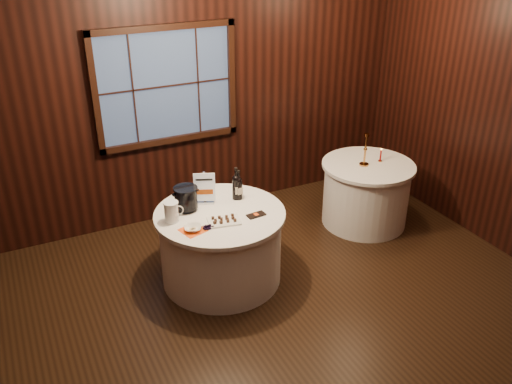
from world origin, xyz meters
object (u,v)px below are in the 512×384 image
main_table (221,246)px  red_candle (381,156)px  port_bottle_left (236,185)px  port_bottle_right (239,187)px  grape_bunch (208,227)px  cracker_bowl (193,228)px  side_table (366,193)px  chocolate_plate (224,220)px  ice_bucket (186,198)px  sign_stand (205,193)px  glass_pitcher (172,212)px  chocolate_box (256,215)px  brass_candlestick (365,154)px

main_table → red_candle: bearing=7.9°
port_bottle_left → port_bottle_right: size_ratio=1.09×
grape_bunch → cracker_bowl: bearing=167.8°
port_bottle_right → cracker_bowl: (-0.64, -0.38, -0.11)m
red_candle → cracker_bowl: bearing=-168.7°
main_table → grape_bunch: (-0.22, -0.23, 0.40)m
side_table → port_bottle_left: size_ratio=3.15×
side_table → chocolate_plate: chocolate_plate is taller
ice_bucket → cracker_bowl: (-0.08, -0.40, -0.11)m
port_bottle_right → red_candle: (1.88, 0.12, -0.07)m
port_bottle_right → main_table: bearing=-151.9°
side_table → port_bottle_right: (-1.72, -0.12, 0.52)m
grape_bunch → red_candle: bearing=12.6°
side_table → sign_stand: sign_stand is taller
glass_pitcher → cracker_bowl: bearing=-56.2°
chocolate_box → cracker_bowl: cracker_bowl is taller
side_table → port_bottle_right: size_ratio=3.43×
chocolate_box → side_table: bearing=11.8°
grape_bunch → red_candle: red_candle is taller
ice_bucket → brass_candlestick: brass_candlestick is taller
main_table → port_bottle_right: 0.62m
sign_stand → red_candle: size_ratio=2.07×
chocolate_plate → brass_candlestick: bearing=13.9°
ice_bucket → brass_candlestick: bearing=2.7°
side_table → port_bottle_right: 1.80m
sign_stand → chocolate_plate: 0.44m
chocolate_box → cracker_bowl: bearing=174.2°
glass_pitcher → ice_bucket: bearing=45.8°
ice_bucket → red_candle: ice_bucket is taller
main_table → port_bottle_right: bearing=32.0°
main_table → ice_bucket: (-0.27, 0.19, 0.51)m
grape_bunch → cracker_bowl: cracker_bowl is taller
ice_bucket → cracker_bowl: size_ratio=1.56×
side_table → grape_bunch: 2.31m
brass_candlestick → chocolate_plate: bearing=-166.1°
glass_pitcher → cracker_bowl: 0.28m
glass_pitcher → brass_candlestick: size_ratio=0.53×
port_bottle_right → glass_pitcher: bearing=-173.6°
main_table → red_candle: (2.16, 0.30, 0.45)m
chocolate_plate → red_candle: size_ratio=2.02×
sign_stand → port_bottle_right: sign_stand is taller
sign_stand → cracker_bowl: (-0.30, -0.45, -0.09)m
main_table → sign_stand: size_ratio=3.74×
chocolate_box → grape_bunch: (-0.50, -0.02, 0.01)m
ice_bucket → red_candle: (2.43, 0.11, -0.06)m
grape_bunch → brass_candlestick: bearing=13.9°
chocolate_plate → chocolate_box: 0.32m
side_table → grape_bunch: (-2.22, -0.53, 0.40)m
port_bottle_right → brass_candlestick: brass_candlestick is taller
brass_candlestick → sign_stand: bearing=-178.4°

